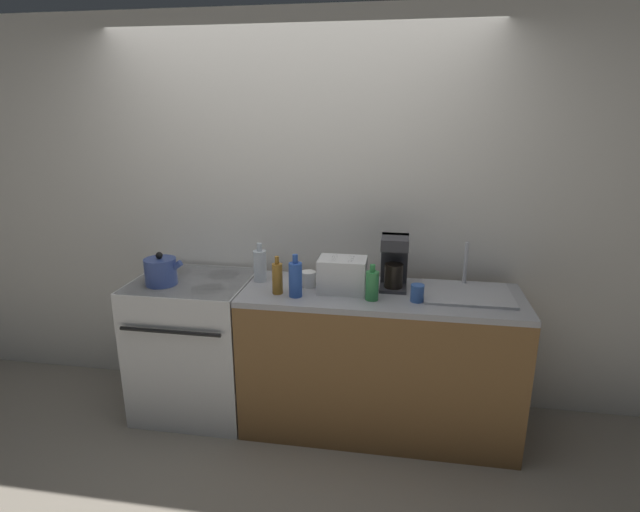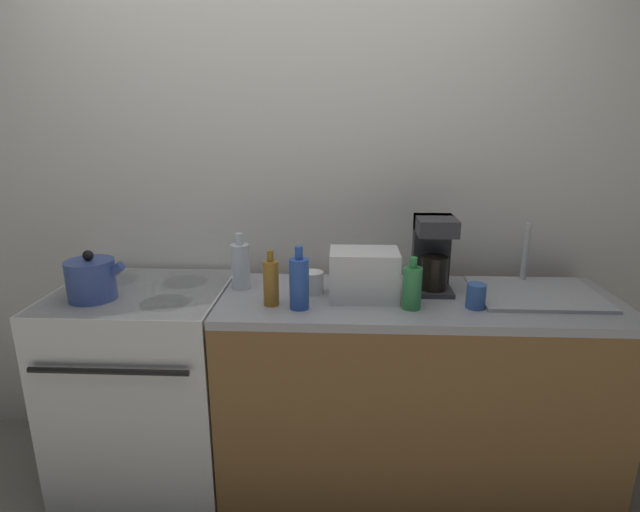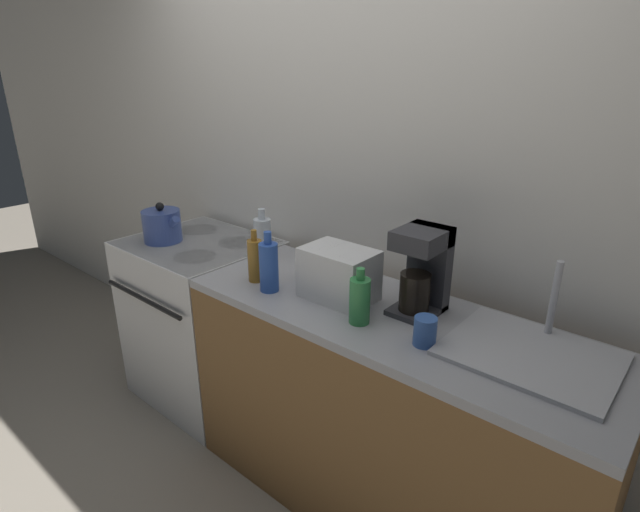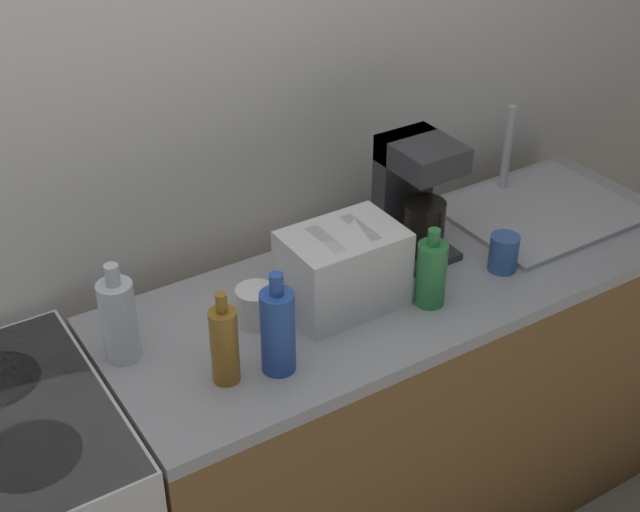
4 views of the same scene
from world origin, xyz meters
name	(u,v)px [view 2 (image 2 of 4)]	position (x,y,z in m)	size (l,w,h in m)	color
wall_back	(287,195)	(0.00, 0.70, 1.30)	(8.00, 0.05, 2.60)	silver
stove	(148,382)	(-0.63, 0.32, 0.48)	(0.75, 0.69, 0.93)	silver
counter_block	(413,394)	(0.60, 0.30, 0.46)	(1.69, 0.60, 0.93)	brown
kettle	(92,279)	(-0.78, 0.22, 1.02)	(0.25, 0.20, 0.21)	#33478C
toaster	(364,274)	(0.36, 0.29, 1.03)	(0.29, 0.20, 0.21)	white
coffee_maker	(433,252)	(0.67, 0.40, 1.10)	(0.16, 0.21, 0.33)	#333338
sink_tray	(535,291)	(1.11, 0.36, 0.94)	(0.52, 0.41, 0.28)	#B7B7BC
bottle_amber	(271,282)	(-0.01, 0.18, 1.03)	(0.06, 0.06, 0.23)	#9E6B23
bottle_blue	(299,283)	(0.10, 0.15, 1.04)	(0.08, 0.08, 0.26)	#2D56B7
bottle_clear	(241,265)	(-0.18, 0.38, 1.03)	(0.08, 0.08, 0.25)	silver
bottle_green	(412,287)	(0.55, 0.17, 1.02)	(0.08, 0.08, 0.21)	#338C47
cup_white	(312,282)	(0.14, 0.34, 0.98)	(0.10, 0.10, 0.10)	white
cup_blue	(476,296)	(0.81, 0.19, 0.98)	(0.08, 0.08, 0.10)	#3860B2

